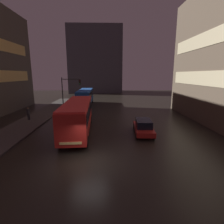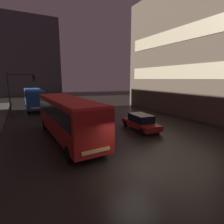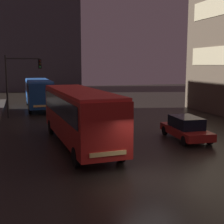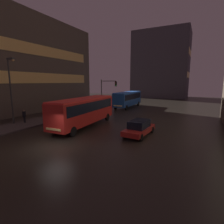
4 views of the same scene
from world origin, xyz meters
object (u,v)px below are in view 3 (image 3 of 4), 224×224
at_px(car_taxi, 186,128).
at_px(bus_far, 38,91).
at_px(bus_near, 79,112).
at_px(traffic_light_main, 19,75).

bearing_deg(car_taxi, bus_far, -60.58).
relative_size(bus_far, car_taxi, 2.16).
xyz_separation_m(bus_near, car_taxi, (7.09, -0.48, -1.34)).
xyz_separation_m(bus_near, traffic_light_main, (-3.33, 11.74, 1.83)).
xyz_separation_m(bus_far, traffic_light_main, (-2.02, -5.58, 1.94)).
bearing_deg(traffic_light_main, bus_near, -74.17).
relative_size(car_taxi, traffic_light_main, 0.81).
height_order(bus_far, traffic_light_main, traffic_light_main).
xyz_separation_m(car_taxi, traffic_light_main, (-10.42, 12.23, 3.17)).
distance_m(bus_near, bus_far, 17.37).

